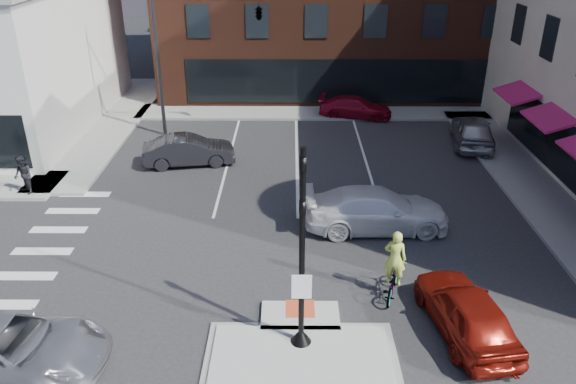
{
  "coord_description": "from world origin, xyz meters",
  "views": [
    {
      "loc": [
        -0.29,
        -12.25,
        11.02
      ],
      "look_at": [
        -0.41,
        6.37,
        2.0
      ],
      "focal_mm": 35.0,
      "sensor_mm": 36.0,
      "label": 1
    }
  ],
  "objects_px": {
    "bg_car_dark": "(189,150)",
    "bg_car_red": "(355,107)",
    "silver_suv": "(2,348)",
    "pedestrian_a": "(23,175)",
    "white_pickup": "(377,210)",
    "cyclist": "(393,274)",
    "red_sedan": "(467,311)",
    "bg_car_silver": "(473,130)"
  },
  "relations": [
    {
      "from": "bg_car_dark",
      "to": "pedestrian_a",
      "type": "height_order",
      "value": "pedestrian_a"
    },
    {
      "from": "red_sedan",
      "to": "cyclist",
      "type": "distance_m",
      "value": 2.58
    },
    {
      "from": "bg_car_dark",
      "to": "cyclist",
      "type": "height_order",
      "value": "cyclist"
    },
    {
      "from": "red_sedan",
      "to": "bg_car_silver",
      "type": "xyz_separation_m",
      "value": [
        4.66,
        15.49,
        0.07
      ]
    },
    {
      "from": "bg_car_silver",
      "to": "bg_car_dark",
      "type": "bearing_deg",
      "value": 20.02
    },
    {
      "from": "bg_car_dark",
      "to": "bg_car_red",
      "type": "bearing_deg",
      "value": -60.36
    },
    {
      "from": "white_pickup",
      "to": "cyclist",
      "type": "distance_m",
      "value": 4.44
    },
    {
      "from": "white_pickup",
      "to": "cyclist",
      "type": "bearing_deg",
      "value": 176.91
    },
    {
      "from": "red_sedan",
      "to": "silver_suv",
      "type": "bearing_deg",
      "value": -2.0
    },
    {
      "from": "silver_suv",
      "to": "bg_car_silver",
      "type": "distance_m",
      "value": 24.51
    },
    {
      "from": "red_sedan",
      "to": "bg_car_silver",
      "type": "height_order",
      "value": "bg_car_silver"
    },
    {
      "from": "cyclist",
      "to": "pedestrian_a",
      "type": "height_order",
      "value": "cyclist"
    },
    {
      "from": "silver_suv",
      "to": "bg_car_red",
      "type": "bearing_deg",
      "value": -22.47
    },
    {
      "from": "bg_car_dark",
      "to": "silver_suv",
      "type": "bearing_deg",
      "value": 159.73
    },
    {
      "from": "silver_suv",
      "to": "pedestrian_a",
      "type": "distance_m",
      "value": 11.45
    },
    {
      "from": "pedestrian_a",
      "to": "red_sedan",
      "type": "bearing_deg",
      "value": 15.04
    },
    {
      "from": "silver_suv",
      "to": "red_sedan",
      "type": "height_order",
      "value": "silver_suv"
    },
    {
      "from": "bg_car_dark",
      "to": "cyclist",
      "type": "distance_m",
      "value": 13.74
    },
    {
      "from": "red_sedan",
      "to": "bg_car_dark",
      "type": "height_order",
      "value": "red_sedan"
    },
    {
      "from": "white_pickup",
      "to": "cyclist",
      "type": "xyz_separation_m",
      "value": [
        -0.06,
        -4.44,
        -0.02
      ]
    },
    {
      "from": "cyclist",
      "to": "pedestrian_a",
      "type": "relative_size",
      "value": 1.36
    },
    {
      "from": "bg_car_dark",
      "to": "bg_car_silver",
      "type": "bearing_deg",
      "value": -89.46
    },
    {
      "from": "bg_car_dark",
      "to": "bg_car_red",
      "type": "relative_size",
      "value": 1.01
    },
    {
      "from": "silver_suv",
      "to": "pedestrian_a",
      "type": "height_order",
      "value": "pedestrian_a"
    },
    {
      "from": "bg_car_red",
      "to": "bg_car_dark",
      "type": "bearing_deg",
      "value": 139.27
    },
    {
      "from": "pedestrian_a",
      "to": "white_pickup",
      "type": "bearing_deg",
      "value": 32.83
    },
    {
      "from": "red_sedan",
      "to": "bg_car_red",
      "type": "height_order",
      "value": "red_sedan"
    },
    {
      "from": "bg_car_silver",
      "to": "bg_car_red",
      "type": "relative_size",
      "value": 1.09
    },
    {
      "from": "cyclist",
      "to": "pedestrian_a",
      "type": "xyz_separation_m",
      "value": [
        -15.0,
        7.2,
        0.23
      ]
    },
    {
      "from": "silver_suv",
      "to": "bg_car_dark",
      "type": "xyz_separation_m",
      "value": [
        2.58,
        14.39,
        -0.05
      ]
    },
    {
      "from": "cyclist",
      "to": "bg_car_dark",
      "type": "bearing_deg",
      "value": -34.03
    },
    {
      "from": "bg_car_silver",
      "to": "cyclist",
      "type": "distance_m",
      "value": 15.14
    },
    {
      "from": "bg_car_silver",
      "to": "pedestrian_a",
      "type": "xyz_separation_m",
      "value": [
        -21.5,
        -6.48,
        0.2
      ]
    },
    {
      "from": "silver_suv",
      "to": "pedestrian_a",
      "type": "bearing_deg",
      "value": 26.1
    },
    {
      "from": "white_pickup",
      "to": "bg_car_silver",
      "type": "xyz_separation_m",
      "value": [
        6.44,
        9.24,
        0.01
      ]
    },
    {
      "from": "silver_suv",
      "to": "cyclist",
      "type": "bearing_deg",
      "value": -66.77
    },
    {
      "from": "cyclist",
      "to": "bg_car_red",
      "type": "bearing_deg",
      "value": -73.71
    },
    {
      "from": "white_pickup",
      "to": "pedestrian_a",
      "type": "height_order",
      "value": "pedestrian_a"
    },
    {
      "from": "silver_suv",
      "to": "red_sedan",
      "type": "distance_m",
      "value": 12.92
    },
    {
      "from": "red_sedan",
      "to": "bg_car_silver",
      "type": "distance_m",
      "value": 16.18
    },
    {
      "from": "white_pickup",
      "to": "bg_car_red",
      "type": "relative_size",
      "value": 1.27
    },
    {
      "from": "bg_car_dark",
      "to": "pedestrian_a",
      "type": "xyz_separation_m",
      "value": [
        -6.61,
        -3.68,
        0.29
      ]
    }
  ]
}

